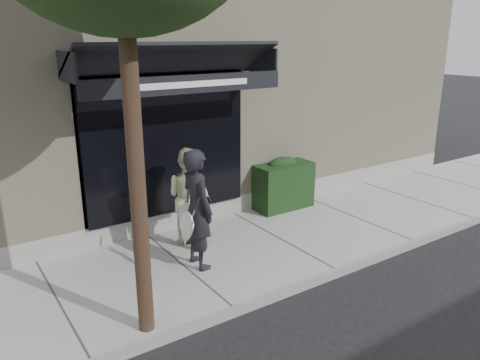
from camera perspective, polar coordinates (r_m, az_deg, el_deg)
ground at (r=8.97m, az=4.59°, el=-7.67°), size 80.00×80.00×0.00m
sidewalk at (r=8.95m, az=4.60°, el=-7.33°), size 20.00×3.00×0.12m
curb at (r=7.92m, az=11.72°, el=-10.99°), size 20.00×0.10×0.14m
building_facade at (r=12.43m, az=-9.80°, el=12.20°), size 14.30×8.04×5.64m
hedge at (r=10.29m, az=5.16°, el=-0.46°), size 1.30×0.70×1.14m
pedestrian_front at (r=7.52m, az=-5.23°, el=-3.56°), size 0.68×0.82×1.98m
pedestrian_back at (r=8.39m, az=-6.23°, el=-2.02°), size 0.93×1.05×1.79m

